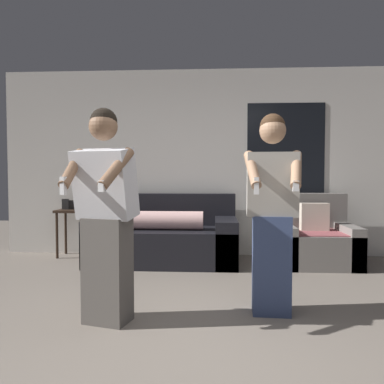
{
  "coord_description": "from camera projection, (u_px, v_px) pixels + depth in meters",
  "views": [
    {
      "loc": [
        0.09,
        -2.33,
        1.16
      ],
      "look_at": [
        -0.08,
        0.68,
        1.03
      ],
      "focal_mm": 35.0,
      "sensor_mm": 36.0,
      "label": 1
    }
  ],
  "objects": [
    {
      "name": "ground_plane",
      "position": [
        199.0,
        358.0,
        2.38
      ],
      "size": [
        14.0,
        14.0,
        0.0
      ],
      "primitive_type": "plane",
      "color": "slate"
    },
    {
      "name": "wall_back",
      "position": [
        209.0,
        162.0,
        5.48
      ],
      "size": [
        6.01,
        0.07,
        2.7
      ],
      "color": "silver",
      "rests_on": "ground_plane"
    },
    {
      "name": "couch",
      "position": [
        164.0,
        238.0,
        5.03
      ],
      "size": [
        1.94,
        0.98,
        0.91
      ],
      "color": "black",
      "rests_on": "ground_plane"
    },
    {
      "name": "armchair",
      "position": [
        314.0,
        240.0,
        4.93
      ],
      "size": [
        0.98,
        0.88,
        0.92
      ],
      "color": "slate",
      "rests_on": "ground_plane"
    },
    {
      "name": "side_table",
      "position": [
        74.0,
        218.0,
        5.37
      ],
      "size": [
        0.45,
        0.39,
        0.83
      ],
      "color": "#332319",
      "rests_on": "ground_plane"
    },
    {
      "name": "person_left",
      "position": [
        106.0,
        216.0,
        2.91
      ],
      "size": [
        0.53,
        0.58,
        1.68
      ],
      "color": "#56514C",
      "rests_on": "ground_plane"
    },
    {
      "name": "person_right",
      "position": [
        272.0,
        213.0,
        3.11
      ],
      "size": [
        0.48,
        0.48,
        1.67
      ],
      "color": "#384770",
      "rests_on": "ground_plane"
    }
  ]
}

